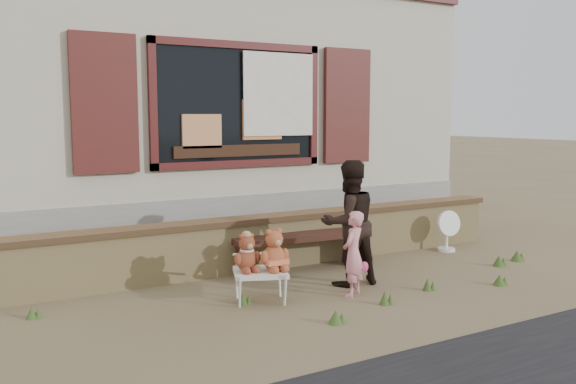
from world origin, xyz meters
TOP-DOWN VIEW (x-y plane):
  - ground at (0.00, 0.00)m, footprint 80.00×80.00m
  - shopfront at (0.00, 4.49)m, footprint 8.04×5.13m
  - brick_wall at (0.00, 1.00)m, footprint 7.10×0.36m
  - bench at (0.24, 0.67)m, footprint 1.80×0.54m
  - folding_chair at (-0.80, -0.23)m, footprint 0.67×0.64m
  - teddy_bear_left at (-0.93, -0.18)m, footprint 0.36×0.34m
  - teddy_bear_right at (-0.67, -0.28)m, footprint 0.40×0.38m
  - child at (0.15, -0.52)m, footprint 0.40×0.36m
  - adult at (0.36, -0.14)m, footprint 0.72×0.57m
  - fan_right at (2.58, 0.57)m, footprint 0.37×0.25m
  - grass_tufts at (0.99, -0.59)m, footprint 6.01×1.69m

SIDE VIEW (x-z plane):
  - ground at x=0.00m, z-range 0.00..0.00m
  - grass_tufts at x=0.99m, z-range -0.01..0.14m
  - fan_right at x=2.58m, z-range 0.00..0.58m
  - folding_chair at x=-0.80m, z-range 0.13..0.46m
  - bench at x=0.24m, z-range 0.10..0.56m
  - brick_wall at x=0.00m, z-range 0.01..0.67m
  - child at x=0.15m, z-range 0.00..0.91m
  - teddy_bear_left at x=-0.93m, z-range 0.33..0.73m
  - teddy_bear_right at x=-0.67m, z-range 0.33..0.77m
  - adult at x=0.36m, z-range 0.00..1.41m
  - shopfront at x=0.00m, z-range 0.00..4.00m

